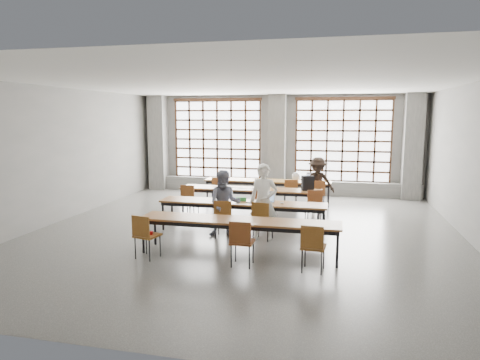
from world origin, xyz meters
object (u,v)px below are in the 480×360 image
at_px(chair_near_mid, 241,239).
at_px(laptop_back, 311,179).
at_px(laptop_front, 267,199).
at_px(green_box, 241,199).
at_px(chair_front_right, 262,217).
at_px(backpack, 308,183).
at_px(chair_near_left, 145,232).
at_px(student_female, 225,204).
at_px(desk_row_a, 267,182).
at_px(chair_back_mid, 291,191).
at_px(desk_row_b, 250,191).
at_px(phone, 249,203).
at_px(student_male, 264,202).
at_px(student_back, 318,183).
at_px(chair_mid_left, 189,197).
at_px(chair_mid_right, 314,202).
at_px(chair_mid_centre, 260,200).
at_px(desk_row_d, 239,223).
at_px(chair_back_right, 318,192).
at_px(red_pouch, 147,233).
at_px(chair_front_left, 224,215).
at_px(mouse, 282,203).
at_px(chair_near_right, 313,243).
at_px(plastic_bag, 296,176).
at_px(chair_back_left, 220,188).
at_px(desk_row_c, 242,204).

height_order(chair_near_mid, laptop_back, laptop_back).
relative_size(laptop_front, green_box, 1.81).
xyz_separation_m(chair_front_right, green_box, (-0.64, 0.71, 0.24)).
bearing_deg(laptop_back, backpack, -89.44).
xyz_separation_m(chair_near_left, student_female, (1.10, 1.88, 0.23)).
distance_m(desk_row_a, chair_back_mid, 1.04).
bearing_deg(desk_row_b, phone, -79.24).
relative_size(student_male, student_back, 1.11).
distance_m(chair_mid_left, chair_mid_right, 3.43).
xyz_separation_m(chair_back_mid, chair_mid_centre, (-0.63, -1.63, 0.00)).
relative_size(desk_row_d, backpack, 10.00).
height_order(student_female, laptop_front, student_female).
relative_size(chair_back_right, red_pouch, 4.40).
bearing_deg(student_back, chair_mid_left, -160.39).
relative_size(chair_near_left, student_male, 0.51).
distance_m(desk_row_a, chair_back_right, 1.74).
xyz_separation_m(desk_row_d, chair_back_right, (1.32, 4.67, -0.13)).
xyz_separation_m(chair_front_left, mouse, (1.24, 0.61, 0.21)).
distance_m(chair_front_left, chair_near_right, 2.74).
distance_m(chair_mid_left, chair_near_left, 3.68).
bearing_deg(backpack, red_pouch, -144.87).
height_order(student_female, laptop_back, student_female).
bearing_deg(chair_mid_right, chair_mid_centre, -179.91).
bearing_deg(desk_row_a, chair_front_right, -82.22).
bearing_deg(chair_front_right, mouse, 59.21).
distance_m(chair_back_mid, plastic_bag, 0.76).
bearing_deg(laptop_back, chair_mid_centre, -116.36).
bearing_deg(plastic_bag, chair_front_left, -106.02).
distance_m(chair_back_right, student_back, 0.27).
bearing_deg(chair_front_right, laptop_front, 91.06).
height_order(student_back, green_box, student_back).
bearing_deg(phone, chair_back_left, 117.54).
height_order(chair_back_left, phone, chair_back_left).
bearing_deg(desk_row_b, red_pouch, -105.64).
relative_size(chair_mid_left, mouse, 8.98).
distance_m(chair_back_right, green_box, 3.31).
relative_size(chair_front_right, chair_near_mid, 1.00).
xyz_separation_m(green_box, phone, (0.23, -0.18, -0.04)).
bearing_deg(chair_near_mid, chair_back_left, 109.84).
height_order(desk_row_a, chair_mid_centre, chair_mid_centre).
relative_size(laptop_front, laptop_back, 1.07).
distance_m(chair_back_mid, mouse, 2.94).
bearing_deg(plastic_bag, chair_mid_right, -73.10).
xyz_separation_m(chair_near_mid, student_female, (-0.82, 1.88, 0.23)).
bearing_deg(student_female, green_box, 56.26).
bearing_deg(chair_back_left, chair_front_right, -60.81).
distance_m(chair_mid_right, chair_front_right, 2.17).
relative_size(chair_front_left, chair_near_mid, 1.00).
bearing_deg(chair_back_left, chair_near_mid, -70.16).
distance_m(desk_row_c, laptop_front, 0.60).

